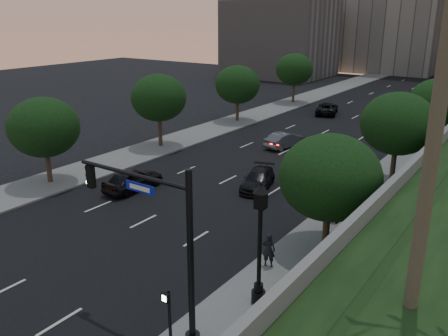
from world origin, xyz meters
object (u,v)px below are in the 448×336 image
Objects in this scene: sedan_mid_left at (285,140)px; pedestrian_c at (353,213)px; pedestrian_a at (269,250)px; sedan_far_right at (384,120)px; sedan_far_left at (327,108)px; sedan_near_left at (133,179)px; traffic_signal_mast at (167,250)px; pedestrian_b at (334,209)px; street_lamp at (260,250)px; sedan_near_right at (258,180)px.

pedestrian_c is at bearing 144.27° from sedan_mid_left.
pedestrian_a is 6.95m from pedestrian_c.
sedan_far_left is at bearing 152.72° from sedan_far_right.
pedestrian_a is (13.16, -3.98, 0.23)m from sedan_near_left.
sedan_near_left is 32.22m from sedan_far_left.
traffic_signal_mast reaches higher than pedestrian_b.
sedan_mid_left is at bearing -119.50° from sedan_far_right.
street_lamp is at bearing 128.90° from sedan_mid_left.
traffic_signal_mast is 44.39m from sedan_far_left.
street_lamp is 16.01m from sedan_near_left.
sedan_far_left is at bearing 85.38° from sedan_near_right.
sedan_mid_left is at bearing 82.61° from sedan_far_left.
sedan_mid_left is 0.97× the size of sedan_near_right.
sedan_far_left is 8.05m from sedan_far_right.
pedestrian_c is (2.36, 13.25, -2.73)m from traffic_signal_mast.
sedan_far_right is (-5.82, 36.75, -1.99)m from street_lamp.
sedan_far_left is 32.25m from pedestrian_b.
sedan_far_left reaches higher than sedan_far_right.
street_lamp reaches higher than pedestrian_b.
sedan_mid_left is 0.86× the size of sedan_far_left.
pedestrian_a is (9.53, -19.91, 0.30)m from sedan_mid_left.
traffic_signal_mast is at bearing -116.61° from street_lamp.
sedan_near_right is at bearing 120.92° from street_lamp.
street_lamp is 41.42m from sedan_far_left.
pedestrian_c is (0.55, 9.64, -1.69)m from street_lamp.
sedan_far_right is at bearing 145.72° from sedan_far_left.
street_lamp reaches higher than sedan_near_right.
traffic_signal_mast is at bearing 90.11° from pedestrian_b.
sedan_mid_left is at bearing 90.09° from sedan_near_right.
street_lamp is at bearing 98.87° from pedestrian_b.
sedan_near_left is 14.02m from pedestrian_b.
traffic_signal_mast is at bearing 141.52° from sedan_near_left.
traffic_signal_mast reaches higher than sedan_far_left.
street_lamp is 3.22× the size of pedestrian_a.
street_lamp is (1.81, 3.61, -1.04)m from traffic_signal_mast.
street_lamp reaches higher than sedan_near_left.
sedan_near_left is 31.04m from sedan_far_right.
pedestrian_c reaches higher than sedan_far_left.
pedestrian_b is (-0.56, 9.57, -1.69)m from street_lamp.
street_lamp reaches higher than pedestrian_a.
pedestrian_a is 1.10× the size of pedestrian_c.
sedan_far_right is (8.51, 29.85, -0.14)m from sedan_near_left.
sedan_far_left is (0.81, 32.21, -0.08)m from sedan_near_left.
pedestrian_a is (-1.17, 2.91, -1.61)m from street_lamp.
sedan_mid_left is (-10.69, 22.82, -1.91)m from street_lamp.
street_lamp is 3.55× the size of pedestrian_b.
sedan_far_left is at bearing -87.01° from pedestrian_a.
pedestrian_a is (4.66, -33.83, 0.37)m from sedan_far_right.
pedestrian_b reaches higher than sedan_mid_left.
street_lamp is at bearing -76.72° from sedan_near_right.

